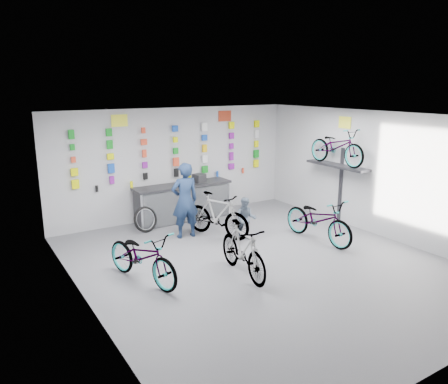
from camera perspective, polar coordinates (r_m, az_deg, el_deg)
floor at (r=9.16m, az=4.93°, el=-9.30°), size 8.00×8.00×0.00m
ceiling at (r=8.44m, az=5.35°, el=9.77°), size 8.00×8.00×0.00m
wall_back at (r=12.04m, az=-6.43°, el=3.76°), size 7.00×0.00×7.00m
wall_left at (r=7.20m, az=-17.76°, el=-3.72°), size 0.00×8.00×8.00m
wall_right at (r=11.10m, az=19.72°, el=2.17°), size 0.00×8.00×8.00m
counter at (r=11.86m, az=-5.33°, el=-1.39°), size 2.70×0.66×1.00m
merch_wall at (r=11.98m, az=-5.78°, el=5.06°), size 5.57×0.08×1.56m
wall_bracket at (r=11.75m, az=14.62°, el=2.97°), size 0.39×1.90×2.00m
sign_left at (r=11.31m, az=-13.50°, el=9.05°), size 0.42×0.02×0.30m
sign_right at (r=12.64m, az=0.10°, el=9.90°), size 0.42×0.02×0.30m
sign_side at (r=11.70m, az=15.49°, el=8.74°), size 0.02×0.40×0.30m
bike_left at (r=8.30m, az=-10.61°, el=-8.25°), size 1.19×2.02×1.00m
bike_center at (r=8.41m, az=2.48°, el=-7.57°), size 0.67×1.78×1.04m
bike_right at (r=10.46m, az=12.24°, el=-3.52°), size 0.83×2.05×1.05m
bike_service at (r=10.53m, az=-0.85°, el=-3.00°), size 1.19×1.85×1.08m
bike_wall at (r=11.60m, az=14.53°, el=5.79°), size 0.63×1.80×0.95m
clerk at (r=10.42m, az=-5.13°, el=-1.11°), size 0.70×0.50×1.83m
customer at (r=10.31m, az=2.87°, el=-3.53°), size 0.63×0.61×1.03m
spare_wheel at (r=11.09m, az=-10.22°, el=-3.53°), size 0.70×0.37×0.66m
register at (r=11.94m, az=-3.27°, el=1.84°), size 0.33×0.35×0.22m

